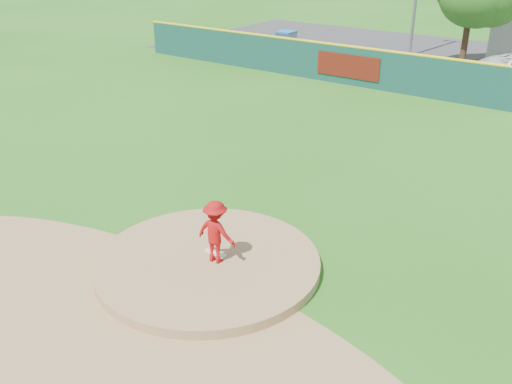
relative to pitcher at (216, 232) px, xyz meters
The scene contains 9 objects.
ground 1.07m from the pitcher, 160.71° to the right, with size 120.00×120.00×0.00m, color #286B19.
pitchers_mound 1.07m from the pitcher, 160.71° to the right, with size 5.50×5.50×0.50m, color #9E774C.
pitching_rubber 0.83m from the pitcher, 135.61° to the left, with size 0.60×0.15×0.04m, color white.
infield_dirt_arc 3.26m from the pitcher, 94.19° to the right, with size 15.40×15.40×0.01m, color #9E774C.
parking_lot 26.94m from the pitcher, 90.48° to the left, with size 44.00×16.00×0.02m, color #38383A.
pitcher is the anchor object (origin of this frame).
fence_banners 17.86m from the pitcher, 92.75° to the left, with size 13.79×0.04×1.20m.
playground_slide 25.17m from the pitcher, 119.86° to the left, with size 1.05×2.95×1.63m.
outfield_fence 17.92m from the pitcher, 90.72° to the left, with size 40.00×0.14×2.07m.
Camera 1 is at (8.00, -8.90, 7.61)m, focal length 40.00 mm.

